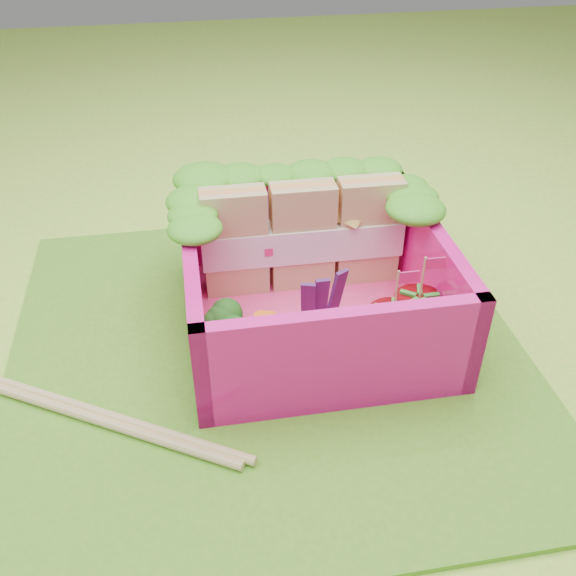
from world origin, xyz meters
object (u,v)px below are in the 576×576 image
at_px(sandwich_stack, 303,237).
at_px(strawberry_left, 391,332).
at_px(strawberry_right, 417,317).
at_px(bento_box, 314,281).
at_px(chopsticks, 35,396).
at_px(broccoli, 232,327).

xyz_separation_m(sandwich_stack, strawberry_left, (0.31, -0.67, -0.17)).
bearing_deg(strawberry_left, strawberry_right, 28.48).
relative_size(bento_box, chopsticks, 0.66).
bearing_deg(sandwich_stack, bento_box, -90.97).
height_order(sandwich_stack, chopsticks, sandwich_stack).
bearing_deg(chopsticks, strawberry_right, 2.19).
xyz_separation_m(broccoli, strawberry_left, (0.77, -0.10, -0.06)).
bearing_deg(broccoli, strawberry_left, -7.08).
bearing_deg(broccoli, strawberry_right, -0.60).
bearing_deg(bento_box, strawberry_right, -29.30).
bearing_deg(bento_box, broccoli, -150.58).
bearing_deg(chopsticks, strawberry_left, -0.48).
distance_m(bento_box, strawberry_left, 0.48).
relative_size(sandwich_stack, chopsticks, 0.57).
height_order(broccoli, strawberry_left, strawberry_left).
height_order(strawberry_left, chopsticks, strawberry_left).
bearing_deg(strawberry_left, sandwich_stack, 114.73).
bearing_deg(sandwich_stack, strawberry_right, -51.41).
bearing_deg(broccoli, chopsticks, -175.06).
xyz_separation_m(sandwich_stack, strawberry_right, (0.47, -0.59, -0.17)).
relative_size(broccoli, strawberry_right, 0.68).
distance_m(bento_box, sandwich_stack, 0.33).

